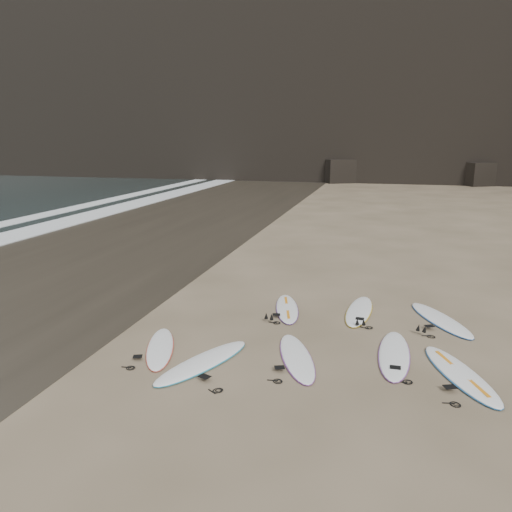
{
  "coord_description": "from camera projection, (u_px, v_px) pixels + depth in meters",
  "views": [
    {
      "loc": [
        -0.85,
        -10.46,
        4.75
      ],
      "look_at": [
        -4.26,
        2.77,
        1.5
      ],
      "focal_mm": 35.0,
      "sensor_mm": 36.0,
      "label": 1
    }
  ],
  "objects": [
    {
      "name": "ground",
      "position": [
        415.0,
        364.0,
        10.75
      ],
      "size": [
        240.0,
        240.0,
        0.0
      ],
      "primitive_type": "plane",
      "color": "#897559",
      "rests_on": "ground"
    },
    {
      "name": "wet_sand",
      "position": [
        114.0,
        242.0,
        23.33
      ],
      "size": [
        12.0,
        200.0,
        0.01
      ],
      "primitive_type": "cube",
      "color": "#383026",
      "rests_on": "ground"
    },
    {
      "name": "foam_near",
      "position": [
        14.0,
        236.0,
        24.66
      ],
      "size": [
        2.2,
        200.0,
        0.05
      ],
      "primitive_type": "cube",
      "color": "white",
      "rests_on": "ground"
    },
    {
      "name": "surfboard_0",
      "position": [
        203.0,
        362.0,
        10.74
      ],
      "size": [
        1.69,
        2.81,
        0.1
      ],
      "primitive_type": "ellipsoid",
      "rotation": [
        0.0,
        0.0,
        -0.4
      ],
      "color": "white",
      "rests_on": "ground"
    },
    {
      "name": "surfboard_1",
      "position": [
        297.0,
        357.0,
        10.98
      ],
      "size": [
        1.46,
        2.64,
        0.09
      ],
      "primitive_type": "ellipsoid",
      "rotation": [
        0.0,
        0.0,
        0.35
      ],
      "color": "white",
      "rests_on": "ground"
    },
    {
      "name": "surfboard_2",
      "position": [
        394.0,
        354.0,
        11.12
      ],
      "size": [
        0.71,
        2.75,
        0.1
      ],
      "primitive_type": "ellipsoid",
      "rotation": [
        0.0,
        0.0,
        -0.02
      ],
      "color": "white",
      "rests_on": "ground"
    },
    {
      "name": "surfboard_3",
      "position": [
        460.0,
        374.0,
        10.19
      ],
      "size": [
        1.65,
        2.83,
        0.1
      ],
      "primitive_type": "ellipsoid",
      "rotation": [
        0.0,
        0.0,
        0.38
      ],
      "color": "white",
      "rests_on": "ground"
    },
    {
      "name": "surfboard_5",
      "position": [
        287.0,
        308.0,
        14.11
      ],
      "size": [
        1.17,
        2.55,
        0.09
      ],
      "primitive_type": "ellipsoid",
      "rotation": [
        0.0,
        0.0,
        0.24
      ],
      "color": "white",
      "rests_on": "ground"
    },
    {
      "name": "surfboard_6",
      "position": [
        359.0,
        311.0,
        13.91
      ],
      "size": [
        0.84,
        2.69,
        0.1
      ],
      "primitive_type": "ellipsoid",
      "rotation": [
        0.0,
        0.0,
        -0.08
      ],
      "color": "white",
      "rests_on": "ground"
    },
    {
      "name": "surfboard_7",
      "position": [
        441.0,
        319.0,
        13.24
      ],
      "size": [
        1.81,
        2.78,
        0.1
      ],
      "primitive_type": "ellipsoid",
      "rotation": [
        0.0,
        0.0,
        0.45
      ],
      "color": "white",
      "rests_on": "ground"
    },
    {
      "name": "surfboard_11",
      "position": [
        160.0,
        348.0,
        11.47
      ],
      "size": [
        1.39,
        2.45,
        0.09
      ],
      "primitive_type": "ellipsoid",
      "rotation": [
        0.0,
        0.0,
        0.36
      ],
      "color": "white",
      "rests_on": "ground"
    }
  ]
}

